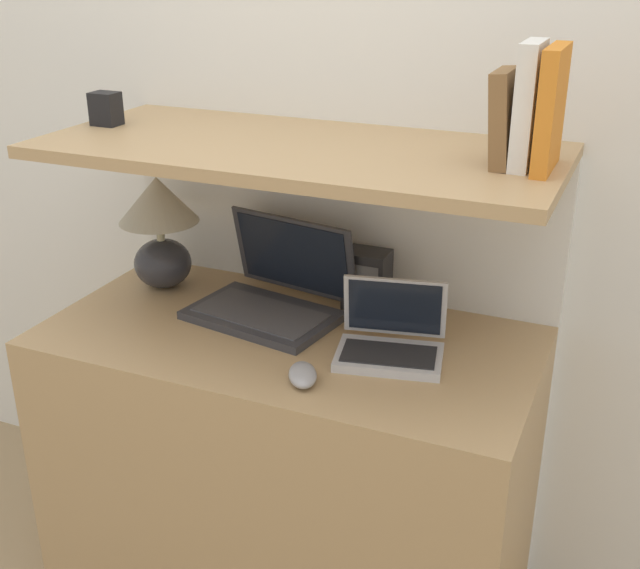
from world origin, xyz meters
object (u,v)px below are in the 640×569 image
object	(u,v)px
table_lamp	(160,223)
router_box	(367,279)
laptop_large	(273,295)
book_orange	(551,109)
book_brown	(504,118)
shelf_gadget	(106,109)
computer_mouse	(303,375)
book_white	(528,106)
laptop_small	(391,340)

from	to	relation	value
table_lamp	router_box	bearing A→B (deg)	9.14
table_lamp	laptop_large	bearing A→B (deg)	-6.20
router_box	book_orange	distance (m)	0.65
book_brown	shelf_gadget	distance (m)	0.96
computer_mouse	book_white	size ratio (longest dim) A/B	0.48
laptop_large	laptop_small	xyz separation A→B (m)	(0.34, -0.10, -0.01)
computer_mouse	shelf_gadget	distance (m)	0.82
laptop_small	router_box	bearing A→B (deg)	122.11
book_orange	table_lamp	bearing A→B (deg)	176.08
book_white	shelf_gadget	distance (m)	1.00
router_box	laptop_small	bearing A→B (deg)	-57.89
computer_mouse	laptop_small	bearing A→B (deg)	54.86
laptop_large	book_white	world-z (taller)	book_white
laptop_small	computer_mouse	distance (m)	0.23
shelf_gadget	book_white	bearing A→B (deg)	0.00
laptop_large	laptop_small	world-z (taller)	laptop_large
laptop_large	laptop_small	size ratio (longest dim) A/B	1.49
laptop_small	book_orange	bearing A→B (deg)	13.64
laptop_small	book_brown	bearing A→B (deg)	19.43
book_orange	shelf_gadget	size ratio (longest dim) A/B	2.97
router_box	shelf_gadget	xyz separation A→B (m)	(-0.62, -0.15, 0.40)
table_lamp	book_brown	distance (m)	0.94
table_lamp	laptop_large	xyz separation A→B (m)	(0.34, -0.04, -0.13)
router_box	shelf_gadget	size ratio (longest dim) A/B	1.90
shelf_gadget	computer_mouse	bearing A→B (deg)	-21.84
router_box	book_white	world-z (taller)	book_white
router_box	book_orange	world-z (taller)	book_orange
book_brown	router_box	bearing A→B (deg)	155.14
book_orange	computer_mouse	bearing A→B (deg)	-148.28
router_box	book_brown	bearing A→B (deg)	-24.86
laptop_small	computer_mouse	xyz separation A→B (m)	(-0.13, -0.19, -0.02)
computer_mouse	book_orange	size ratio (longest dim) A/B	0.50
router_box	book_white	xyz separation A→B (m)	(0.37, -0.15, 0.48)
table_lamp	book_white	world-z (taller)	book_white
shelf_gadget	table_lamp	bearing A→B (deg)	38.89
computer_mouse	shelf_gadget	world-z (taller)	shelf_gadget
router_box	book_brown	world-z (taller)	book_brown
shelf_gadget	laptop_small	bearing A→B (deg)	-5.07
book_white	book_orange	bearing A→B (deg)	0.00
laptop_large	computer_mouse	distance (m)	0.35
book_white	table_lamp	bearing A→B (deg)	175.89
computer_mouse	shelf_gadget	xyz separation A→B (m)	(-0.63, 0.25, 0.46)
computer_mouse	book_white	xyz separation A→B (m)	(0.37, 0.25, 0.54)
laptop_small	book_orange	xyz separation A→B (m)	(0.28, 0.07, 0.52)
book_brown	shelf_gadget	size ratio (longest dim) A/B	2.39
laptop_small	book_brown	distance (m)	0.53
laptop_small	book_white	bearing A→B (deg)	16.04
table_lamp	book_orange	world-z (taller)	book_orange
laptop_small	computer_mouse	size ratio (longest dim) A/B	2.26
router_box	computer_mouse	bearing A→B (deg)	-88.88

